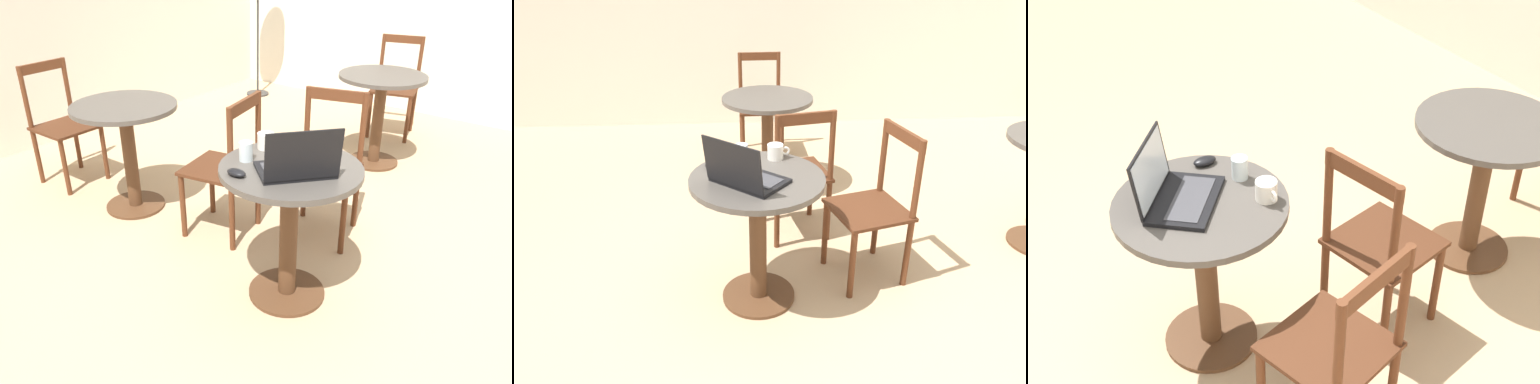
{
  "view_description": "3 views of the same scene",
  "coord_description": "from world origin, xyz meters",
  "views": [
    {
      "loc": [
        -2.04,
        -1.0,
        1.73
      ],
      "look_at": [
        -0.28,
        0.38,
        0.57
      ],
      "focal_mm": 35.0,
      "sensor_mm": 36.0,
      "label": 1
    },
    {
      "loc": [
        -0.32,
        -2.06,
        1.83
      ],
      "look_at": [
        -0.17,
        0.3,
        0.61
      ],
      "focal_mm": 35.0,
      "sensor_mm": 36.0,
      "label": 2
    },
    {
      "loc": [
        1.81,
        -0.68,
        2.39
      ],
      "look_at": [
        -0.22,
        0.57,
        0.68
      ],
      "focal_mm": 50.0,
      "sensor_mm": 36.0,
      "label": 3
    }
  ],
  "objects": [
    {
      "name": "drinking_glass",
      "position": [
        -0.32,
        0.42,
        0.8
      ],
      "size": [
        0.07,
        0.07,
        0.09
      ],
      "color": "silver",
      "rests_on": "cafe_table_near"
    },
    {
      "name": "laptop",
      "position": [
        -0.31,
        0.13,
        0.8
      ],
      "size": [
        0.43,
        0.43,
        0.25
      ],
      "color": "black",
      "rests_on": "cafe_table_near"
    },
    {
      "name": "cafe_table_far",
      "position": [
        -0.11,
        1.61,
        0.54
      ],
      "size": [
        0.69,
        0.69,
        0.75
      ],
      "color": "#51331E",
      "rests_on": "ground_plane"
    },
    {
      "name": "mouse",
      "position": [
        -0.48,
        0.34,
        0.77
      ],
      "size": [
        0.06,
        0.1,
        0.03
      ],
      "color": "black",
      "rests_on": "cafe_table_near"
    },
    {
      "name": "chair_near_right",
      "position": [
        0.44,
        0.39,
        0.45
      ],
      "size": [
        0.5,
        0.5,
        0.91
      ],
      "color": "#562D19",
      "rests_on": "ground_plane"
    },
    {
      "name": "chair_far_front",
      "position": [
        0.05,
        0.87,
        0.45
      ],
      "size": [
        0.47,
        0.47,
        0.91
      ],
      "color": "#562D19",
      "rests_on": "ground_plane"
    },
    {
      "name": "cafe_table_near",
      "position": [
        -0.24,
        0.2,
        0.54
      ],
      "size": [
        0.69,
        0.69,
        0.75
      ],
      "color": "#51331E",
      "rests_on": "ground_plane"
    },
    {
      "name": "mug",
      "position": [
        -0.13,
        0.43,
        0.79
      ],
      "size": [
        0.12,
        0.09,
        0.08
      ],
      "color": "silver",
      "rests_on": "cafe_table_near"
    }
  ]
}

